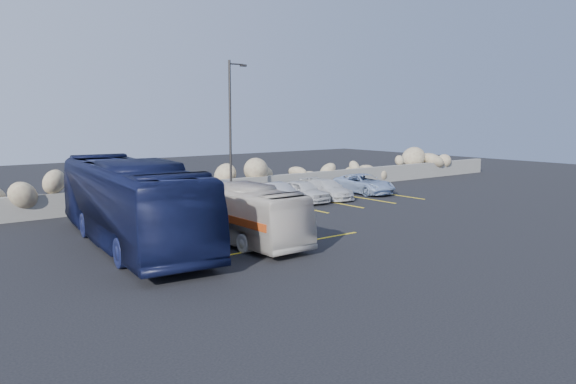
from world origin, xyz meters
TOP-DOWN VIEW (x-y plane):
  - ground at (0.00, 0.00)m, footprint 90.00×90.00m
  - seawall at (0.00, 12.00)m, footprint 60.00×0.40m
  - riprap_pile at (0.00, 13.20)m, footprint 54.00×2.80m
  - parking_lines at (4.64, 5.57)m, footprint 18.16×9.36m
  - lamppost at (2.56, 9.50)m, footprint 1.14×0.18m
  - vintage_bus at (-1.97, 2.39)m, footprint 2.02×8.49m
  - tour_coach at (-5.59, 3.93)m, footprint 4.22×12.35m
  - car_a at (6.65, 8.28)m, footprint 1.55×3.76m
  - car_b at (4.84, 8.27)m, footprint 1.41×3.81m
  - car_c at (8.62, 8.35)m, footprint 1.97×4.13m
  - car_d at (12.09, 8.63)m, footprint 2.42×4.65m

SIDE VIEW (x-z plane):
  - ground at x=0.00m, z-range 0.00..0.00m
  - parking_lines at x=4.64m, z-range 0.00..0.01m
  - car_c at x=8.62m, z-range 0.00..1.16m
  - seawall at x=0.00m, z-range 0.00..1.20m
  - car_b at x=4.84m, z-range 0.00..1.25m
  - car_d at x=12.09m, z-range 0.00..1.25m
  - car_a at x=6.65m, z-range 0.00..1.27m
  - vintage_bus at x=-1.97m, z-range 0.00..2.36m
  - riprap_pile at x=0.00m, z-range 0.00..2.60m
  - tour_coach at x=-5.59m, z-range 0.00..3.37m
  - lamppost at x=2.56m, z-range 0.30..8.30m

